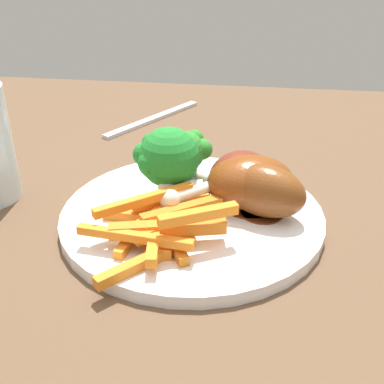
{
  "coord_description": "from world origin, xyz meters",
  "views": [
    {
      "loc": [
        -0.03,
        0.43,
        1.0
      ],
      "look_at": [
        0.03,
        0.04,
        0.79
      ],
      "focal_mm": 45.11,
      "sensor_mm": 36.0,
      "label": 1
    }
  ],
  "objects_px": {
    "broccoli_floret_front": "(186,151)",
    "broccoli_floret_middle": "(165,158)",
    "chicken_drumstick_far": "(258,189)",
    "dinner_plate": "(192,216)",
    "dining_table": "(223,281)",
    "fork": "(154,119)",
    "chicken_drumstick_extra": "(247,183)",
    "carrot_fries_pile": "(163,225)",
    "chicken_drumstick_near": "(235,177)"
  },
  "relations": [
    {
      "from": "dining_table",
      "to": "carrot_fries_pile",
      "type": "distance_m",
      "value": 0.16
    },
    {
      "from": "chicken_drumstick_far",
      "to": "chicken_drumstick_extra",
      "type": "distance_m",
      "value": 0.02
    },
    {
      "from": "dining_table",
      "to": "carrot_fries_pile",
      "type": "xyz_separation_m",
      "value": [
        0.05,
        0.09,
        0.13
      ]
    },
    {
      "from": "chicken_drumstick_near",
      "to": "chicken_drumstick_extra",
      "type": "height_order",
      "value": "chicken_drumstick_extra"
    },
    {
      "from": "carrot_fries_pile",
      "to": "chicken_drumstick_far",
      "type": "relative_size",
      "value": 1.06
    },
    {
      "from": "chicken_drumstick_far",
      "to": "carrot_fries_pile",
      "type": "bearing_deg",
      "value": 33.11
    },
    {
      "from": "dinner_plate",
      "to": "chicken_drumstick_near",
      "type": "height_order",
      "value": "chicken_drumstick_near"
    },
    {
      "from": "broccoli_floret_middle",
      "to": "chicken_drumstick_far",
      "type": "bearing_deg",
      "value": 171.38
    },
    {
      "from": "dining_table",
      "to": "broccoli_floret_front",
      "type": "bearing_deg",
      "value": -8.39
    },
    {
      "from": "broccoli_floret_front",
      "to": "fork",
      "type": "relative_size",
      "value": 0.32
    },
    {
      "from": "dinner_plate",
      "to": "broccoli_floret_front",
      "type": "height_order",
      "value": "broccoli_floret_front"
    },
    {
      "from": "dining_table",
      "to": "chicken_drumstick_near",
      "type": "relative_size",
      "value": 10.59
    },
    {
      "from": "dining_table",
      "to": "fork",
      "type": "height_order",
      "value": "fork"
    },
    {
      "from": "dining_table",
      "to": "fork",
      "type": "distance_m",
      "value": 0.28
    },
    {
      "from": "carrot_fries_pile",
      "to": "fork",
      "type": "distance_m",
      "value": 0.33
    },
    {
      "from": "dining_table",
      "to": "chicken_drumstick_far",
      "type": "xyz_separation_m",
      "value": [
        -0.03,
        0.04,
        0.14
      ]
    },
    {
      "from": "fork",
      "to": "chicken_drumstick_far",
      "type": "bearing_deg",
      "value": 61.73
    },
    {
      "from": "broccoli_floret_middle",
      "to": "fork",
      "type": "bearing_deg",
      "value": -75.11
    },
    {
      "from": "chicken_drumstick_extra",
      "to": "fork",
      "type": "bearing_deg",
      "value": -60.22
    },
    {
      "from": "dining_table",
      "to": "carrot_fries_pile",
      "type": "bearing_deg",
      "value": 61.43
    },
    {
      "from": "chicken_drumstick_near",
      "to": "chicken_drumstick_far",
      "type": "relative_size",
      "value": 0.82
    },
    {
      "from": "dining_table",
      "to": "chicken_drumstick_extra",
      "type": "relative_size",
      "value": 8.84
    },
    {
      "from": "fork",
      "to": "broccoli_floret_middle",
      "type": "bearing_deg",
      "value": 46.16
    },
    {
      "from": "broccoli_floret_front",
      "to": "chicken_drumstick_far",
      "type": "distance_m",
      "value": 0.09
    },
    {
      "from": "chicken_drumstick_far",
      "to": "chicken_drumstick_extra",
      "type": "bearing_deg",
      "value": -46.88
    },
    {
      "from": "broccoli_floret_front",
      "to": "chicken_drumstick_extra",
      "type": "xyz_separation_m",
      "value": [
        -0.06,
        0.03,
        -0.02
      ]
    },
    {
      "from": "dinner_plate",
      "to": "fork",
      "type": "height_order",
      "value": "dinner_plate"
    },
    {
      "from": "broccoli_floret_front",
      "to": "chicken_drumstick_extra",
      "type": "bearing_deg",
      "value": 153.32
    },
    {
      "from": "dining_table",
      "to": "chicken_drumstick_extra",
      "type": "xyz_separation_m",
      "value": [
        -0.02,
        0.03,
        0.14
      ]
    },
    {
      "from": "chicken_drumstick_near",
      "to": "carrot_fries_pile",
      "type": "bearing_deg",
      "value": 53.29
    },
    {
      "from": "broccoli_floret_front",
      "to": "chicken_drumstick_near",
      "type": "distance_m",
      "value": 0.06
    },
    {
      "from": "dining_table",
      "to": "broccoli_floret_front",
      "type": "height_order",
      "value": "broccoli_floret_front"
    },
    {
      "from": "carrot_fries_pile",
      "to": "chicken_drumstick_near",
      "type": "relative_size",
      "value": 1.29
    },
    {
      "from": "broccoli_floret_middle",
      "to": "chicken_drumstick_extra",
      "type": "relative_size",
      "value": 0.56
    },
    {
      "from": "dining_table",
      "to": "chicken_drumstick_near",
      "type": "height_order",
      "value": "chicken_drumstick_near"
    },
    {
      "from": "chicken_drumstick_near",
      "to": "broccoli_floret_front",
      "type": "bearing_deg",
      "value": -20.1
    },
    {
      "from": "broccoli_floret_front",
      "to": "broccoli_floret_middle",
      "type": "distance_m",
      "value": 0.03
    },
    {
      "from": "dinner_plate",
      "to": "broccoli_floret_front",
      "type": "xyz_separation_m",
      "value": [
        0.01,
        -0.05,
        0.05
      ]
    },
    {
      "from": "carrot_fries_pile",
      "to": "chicken_drumstick_far",
      "type": "height_order",
      "value": "chicken_drumstick_far"
    },
    {
      "from": "carrot_fries_pile",
      "to": "fork",
      "type": "relative_size",
      "value": 0.75
    },
    {
      "from": "chicken_drumstick_far",
      "to": "dinner_plate",
      "type": "bearing_deg",
      "value": 4.76
    },
    {
      "from": "dinner_plate",
      "to": "fork",
      "type": "bearing_deg",
      "value": -70.63
    },
    {
      "from": "carrot_fries_pile",
      "to": "chicken_drumstick_far",
      "type": "xyz_separation_m",
      "value": [
        -0.08,
        -0.05,
        0.01
      ]
    },
    {
      "from": "broccoli_floret_front",
      "to": "chicken_drumstick_far",
      "type": "height_order",
      "value": "broccoli_floret_front"
    },
    {
      "from": "carrot_fries_pile",
      "to": "chicken_drumstick_near",
      "type": "distance_m",
      "value": 0.1
    },
    {
      "from": "dining_table",
      "to": "broccoli_floret_middle",
      "type": "xyz_separation_m",
      "value": [
        0.06,
        0.02,
        0.16
      ]
    },
    {
      "from": "dinner_plate",
      "to": "broccoli_floret_middle",
      "type": "height_order",
      "value": "broccoli_floret_middle"
    },
    {
      "from": "carrot_fries_pile",
      "to": "chicken_drumstick_near",
      "type": "height_order",
      "value": "chicken_drumstick_near"
    },
    {
      "from": "broccoli_floret_front",
      "to": "chicken_drumstick_extra",
      "type": "distance_m",
      "value": 0.07
    },
    {
      "from": "broccoli_floret_front",
      "to": "broccoli_floret_middle",
      "type": "relative_size",
      "value": 0.81
    }
  ]
}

